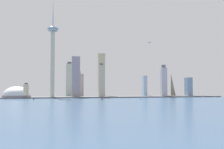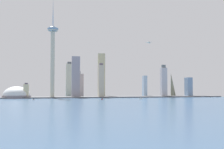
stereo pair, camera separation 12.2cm
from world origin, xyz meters
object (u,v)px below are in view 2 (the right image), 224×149
Objects in this scene: skyscraper_4 at (80,85)px; skyscraper_11 at (76,77)px; skyscraper_2 at (164,82)px; skyscraper_8 at (101,75)px; boat_1 at (141,99)px; airplane at (149,43)px; observation_tower at (53,48)px; skyscraper_3 at (189,87)px; skyscraper_6 at (188,74)px; skyscraper_1 at (163,84)px; boat_0 at (102,99)px; stadium_dome at (17,96)px; skyscraper_0 at (172,85)px; boat_2 at (34,100)px; skyscraper_7 at (69,80)px; skyscraper_5 at (144,86)px; skyscraper_10 at (26,91)px; skyscraper_9 at (101,81)px.

skyscraper_4 is 0.69× the size of skyscraper_11.
skyscraper_2 is 0.72× the size of skyscraper_8.
boat_1 is 0.46× the size of airplane.
observation_tower reaches higher than skyscraper_3.
skyscraper_11 reaches higher than skyscraper_4.
skyscraper_6 is 228.92m from airplane.
skyscraper_1 is 10.86× the size of boat_1.
skyscraper_11 reaches higher than boat_0.
skyscraper_2 is at bearing -0.73° from stadium_dome.
skyscraper_8 reaches higher than skyscraper_4.
skyscraper_0 reaches higher than boat_2.
observation_tower is 215.25m from skyscraper_8.
skyscraper_7 reaches higher than boat_2.
skyscraper_11 is 204.37m from boat_2.
boat_2 is (-436.24, -135.96, -52.84)m from skyscraper_2.
skyscraper_4 is 239.53m from skyscraper_5.
airplane reaches higher than skyscraper_4.
observation_tower is at bearing -54.71° from airplane.
skyscraper_8 is (76.08, -21.93, 37.86)m from skyscraper_4.
skyscraper_10 is at bearing -54.18° from airplane.
skyscraper_2 is 0.90× the size of skyscraper_7.
skyscraper_5 is at bearing -10.23° from skyscraper_8.
skyscraper_4 is 4.06× the size of airplane.
skyscraper_11 reaches higher than skyscraper_0.
skyscraper_1 is 0.84× the size of skyscraper_11.
skyscraper_0 is 0.63× the size of skyscraper_11.
skyscraper_6 is 1.39× the size of skyscraper_11.
skyscraper_8 reaches higher than stadium_dome.
skyscraper_4 is 0.49× the size of skyscraper_6.
boat_1 is (-76.72, -190.76, -37.43)m from skyscraper_5.
boat_1 is at bearing 110.47° from boat_0.
skyscraper_1 reaches higher than skyscraper_10.
skyscraper_11 is at bearing 163.87° from skyscraper_9.
skyscraper_9 is 0.83× the size of skyscraper_11.
skyscraper_10 is 257.75m from boat_0.
boat_1 is 237.78m from airplane.
skyscraper_7 is at bearing -142.50° from boat_0.
skyscraper_1 is 309.52m from skyscraper_4.
boat_0 is at bearing -67.08° from skyscraper_11.
boat_0 is 0.55× the size of airplane.
skyscraper_3 reaches higher than skyscraper_10.
skyscraper_11 is 12.91× the size of boat_1.
stadium_dome reaches higher than boat_2.
skyscraper_0 is 11.79× the size of boat_2.
boat_0 is (221.36, -130.23, -21.83)m from skyscraper_10.
boat_0 is 117.49m from boat_1.
boat_2 is at bearing -160.25° from skyscraper_6.
boat_1 is at bearing -48.68° from skyscraper_7.
boat_0 is at bearing -43.40° from observation_tower.
skyscraper_8 is (-340.58, 16.67, -7.89)m from skyscraper_6.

